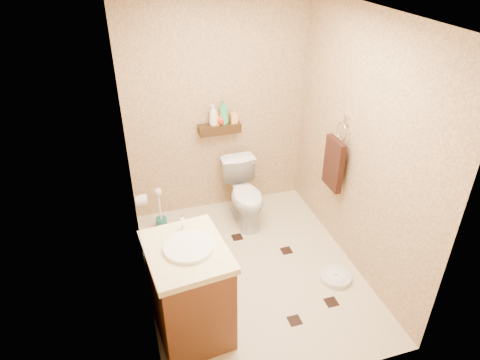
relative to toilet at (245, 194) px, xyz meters
name	(u,v)px	position (x,y,z in m)	size (l,w,h in m)	color
ground	(252,270)	(-0.19, -0.83, -0.35)	(2.50, 2.50, 0.00)	beige
wall_back	(217,110)	(-0.19, 0.42, 0.85)	(2.00, 0.04, 2.40)	tan
wall_front	(320,259)	(-0.19, -2.08, 0.85)	(2.00, 0.04, 2.40)	tan
wall_left	(133,182)	(-1.19, -0.83, 0.85)	(0.04, 2.50, 2.40)	tan
wall_right	(359,148)	(0.81, -0.83, 0.85)	(0.04, 2.50, 2.40)	tan
ceiling	(257,13)	(-0.19, -0.83, 2.05)	(2.00, 2.50, 0.02)	silver
wall_shelf	(220,129)	(-0.19, 0.34, 0.67)	(0.46, 0.14, 0.10)	#3D2710
floor_accents	(258,274)	(-0.15, -0.90, -0.34)	(1.18, 1.35, 0.01)	black
toilet	(245,194)	(0.00, 0.00, 0.00)	(0.39, 0.68, 0.69)	white
vanity	(190,290)	(-0.89, -1.36, 0.10)	(0.66, 0.77, 1.00)	brown
bathroom_scale	(336,277)	(0.54, -1.18, -0.32)	(0.37, 0.37, 0.06)	silver
toilet_brush	(161,215)	(-0.94, 0.11, -0.16)	(0.12, 0.12, 0.52)	#19675B
towel_ring	(334,162)	(0.72, -0.58, 0.60)	(0.12, 0.30, 0.76)	silver
toilet_paper	(141,200)	(-1.13, -0.18, 0.25)	(0.12, 0.11, 0.12)	silver
bottle_a	(213,115)	(-0.26, 0.34, 0.84)	(0.09, 0.09, 0.24)	white
bottle_b	(217,118)	(-0.21, 0.34, 0.80)	(0.07, 0.07, 0.15)	gold
bottle_c	(221,118)	(-0.18, 0.34, 0.80)	(0.12, 0.12, 0.15)	red
bottle_d	(224,112)	(-0.14, 0.34, 0.86)	(0.11, 0.11, 0.27)	#38A862
bottle_e	(234,116)	(-0.03, 0.34, 0.80)	(0.07, 0.07, 0.16)	#FFA854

